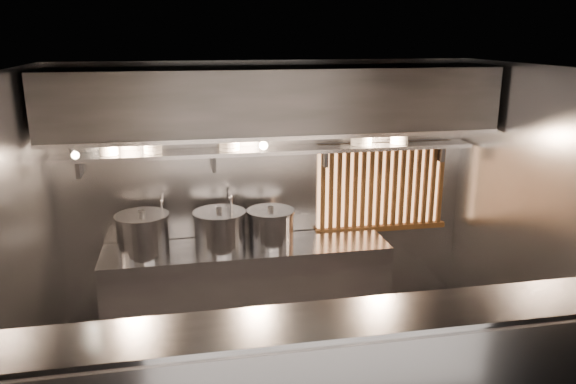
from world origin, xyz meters
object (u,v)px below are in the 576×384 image
object	(u,v)px
stock_pot_right	(271,227)
stock_pot_mid	(220,230)
heat_lamp	(72,149)
pendant_bulb	(264,145)
stock_pot_left	(143,235)

from	to	relation	value
stock_pot_right	stock_pot_mid	bearing A→B (deg)	-177.28
heat_lamp	pendant_bulb	world-z (taller)	heat_lamp
stock_pot_mid	stock_pot_right	world-z (taller)	stock_pot_mid
stock_pot_left	stock_pot_mid	xyz separation A→B (m)	(0.77, 0.02, -0.01)
heat_lamp	stock_pot_right	world-z (taller)	heat_lamp
heat_lamp	pendant_bulb	distance (m)	1.83
stock_pot_left	stock_pot_mid	bearing A→B (deg)	1.75
pendant_bulb	stock_pot_mid	xyz separation A→B (m)	(-0.48, -0.09, -0.85)
stock_pot_left	heat_lamp	bearing A→B (deg)	-156.91
heat_lamp	pendant_bulb	xyz separation A→B (m)	(1.80, 0.35, -0.11)
stock_pot_mid	heat_lamp	bearing A→B (deg)	-168.96
stock_pot_left	pendant_bulb	bearing A→B (deg)	5.31
stock_pot_left	stock_pot_right	distance (m)	1.31
stock_pot_left	stock_pot_mid	size ratio (longest dim) A/B	0.89
pendant_bulb	stock_pot_mid	distance (m)	0.99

